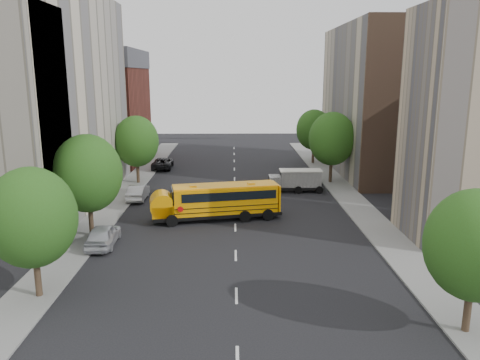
{
  "coord_description": "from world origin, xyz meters",
  "views": [
    {
      "loc": [
        -0.16,
        -38.19,
        12.15
      ],
      "look_at": [
        0.44,
        2.0,
        3.06
      ],
      "focal_mm": 35.0,
      "sensor_mm": 36.0,
      "label": 1
    }
  ],
  "objects_px": {
    "street_tree_4": "(332,139)",
    "parked_car_2": "(163,163)",
    "school_bus": "(216,200)",
    "parked_car_0": "(103,235)",
    "safari_truck": "(296,180)",
    "street_tree_1": "(88,174)",
    "street_tree_3": "(475,245)",
    "parked_car_4": "(311,177)",
    "street_tree_2": "(136,141)",
    "street_tree_5": "(314,130)",
    "street_tree_0": "(32,218)",
    "parked_car_1": "(138,192)"
  },
  "relations": [
    {
      "from": "street_tree_4",
      "to": "street_tree_3",
      "type": "bearing_deg",
      "value": -90.0
    },
    {
      "from": "school_bus",
      "to": "safari_truck",
      "type": "distance_m",
      "value": 12.69
    },
    {
      "from": "parked_car_2",
      "to": "street_tree_3",
      "type": "bearing_deg",
      "value": 115.39
    },
    {
      "from": "parked_car_2",
      "to": "parked_car_4",
      "type": "bearing_deg",
      "value": 153.52
    },
    {
      "from": "street_tree_4",
      "to": "safari_truck",
      "type": "bearing_deg",
      "value": -137.9
    },
    {
      "from": "street_tree_1",
      "to": "street_tree_3",
      "type": "relative_size",
      "value": 1.11
    },
    {
      "from": "street_tree_2",
      "to": "street_tree_5",
      "type": "distance_m",
      "value": 25.06
    },
    {
      "from": "school_bus",
      "to": "parked_car_4",
      "type": "bearing_deg",
      "value": 41.73
    },
    {
      "from": "street_tree_2",
      "to": "parked_car_0",
      "type": "relative_size",
      "value": 1.64
    },
    {
      "from": "street_tree_1",
      "to": "school_bus",
      "type": "distance_m",
      "value": 10.76
    },
    {
      "from": "street_tree_1",
      "to": "street_tree_3",
      "type": "xyz_separation_m",
      "value": [
        22.0,
        -14.0,
        -0.5
      ]
    },
    {
      "from": "parked_car_4",
      "to": "street_tree_0",
      "type": "bearing_deg",
      "value": -128.83
    },
    {
      "from": "street_tree_2",
      "to": "safari_truck",
      "type": "xyz_separation_m",
      "value": [
        17.52,
        -4.05,
        -3.59
      ]
    },
    {
      "from": "school_bus",
      "to": "parked_car_4",
      "type": "xyz_separation_m",
      "value": [
        10.47,
        13.77,
        -1.05
      ]
    },
    {
      "from": "street_tree_4",
      "to": "street_tree_2",
      "type": "bearing_deg",
      "value": 180.0
    },
    {
      "from": "safari_truck",
      "to": "parked_car_2",
      "type": "relative_size",
      "value": 1.02
    },
    {
      "from": "street_tree_1",
      "to": "parked_car_0",
      "type": "relative_size",
      "value": 1.68
    },
    {
      "from": "street_tree_4",
      "to": "parked_car_4",
      "type": "bearing_deg",
      "value": 179.27
    },
    {
      "from": "street_tree_3",
      "to": "street_tree_5",
      "type": "relative_size",
      "value": 0.95
    },
    {
      "from": "school_bus",
      "to": "safari_truck",
      "type": "relative_size",
      "value": 2.03
    },
    {
      "from": "street_tree_4",
      "to": "school_bus",
      "type": "bearing_deg",
      "value": -132.67
    },
    {
      "from": "street_tree_0",
      "to": "street_tree_5",
      "type": "bearing_deg",
      "value": 61.19
    },
    {
      "from": "school_bus",
      "to": "parked_car_2",
      "type": "bearing_deg",
      "value": 98.21
    },
    {
      "from": "parked_car_1",
      "to": "parked_car_4",
      "type": "height_order",
      "value": "parked_car_1"
    },
    {
      "from": "street_tree_5",
      "to": "parked_car_0",
      "type": "bearing_deg",
      "value": -122.79
    },
    {
      "from": "street_tree_5",
      "to": "parked_car_4",
      "type": "distance_m",
      "value": 12.82
    },
    {
      "from": "street_tree_0",
      "to": "street_tree_5",
      "type": "xyz_separation_m",
      "value": [
        22.0,
        40.0,
        0.06
      ]
    },
    {
      "from": "street_tree_1",
      "to": "street_tree_5",
      "type": "distance_m",
      "value": 37.2
    },
    {
      "from": "street_tree_1",
      "to": "school_bus",
      "type": "relative_size",
      "value": 0.71
    },
    {
      "from": "street_tree_4",
      "to": "school_bus",
      "type": "distance_m",
      "value": 18.99
    },
    {
      "from": "street_tree_3",
      "to": "street_tree_5",
      "type": "bearing_deg",
      "value": 90.0
    },
    {
      "from": "street_tree_1",
      "to": "parked_car_1",
      "type": "xyz_separation_m",
      "value": [
        1.4,
        10.89,
        -4.2
      ]
    },
    {
      "from": "street_tree_0",
      "to": "parked_car_0",
      "type": "bearing_deg",
      "value": 80.11
    },
    {
      "from": "street_tree_0",
      "to": "safari_truck",
      "type": "height_order",
      "value": "street_tree_0"
    },
    {
      "from": "parked_car_4",
      "to": "street_tree_2",
      "type": "bearing_deg",
      "value": 176.49
    },
    {
      "from": "street_tree_0",
      "to": "school_bus",
      "type": "bearing_deg",
      "value": 56.79
    },
    {
      "from": "parked_car_2",
      "to": "parked_car_4",
      "type": "height_order",
      "value": "parked_car_2"
    },
    {
      "from": "street_tree_1",
      "to": "parked_car_4",
      "type": "height_order",
      "value": "street_tree_1"
    },
    {
      "from": "street_tree_0",
      "to": "parked_car_2",
      "type": "height_order",
      "value": "street_tree_0"
    },
    {
      "from": "parked_car_1",
      "to": "parked_car_2",
      "type": "height_order",
      "value": "parked_car_1"
    },
    {
      "from": "street_tree_5",
      "to": "parked_car_4",
      "type": "relative_size",
      "value": 1.89
    },
    {
      "from": "street_tree_1",
      "to": "street_tree_5",
      "type": "relative_size",
      "value": 1.05
    },
    {
      "from": "parked_car_4",
      "to": "parked_car_1",
      "type": "bearing_deg",
      "value": -162.38
    },
    {
      "from": "school_bus",
      "to": "street_tree_2",
      "type": "bearing_deg",
      "value": 113.16
    },
    {
      "from": "street_tree_1",
      "to": "street_tree_5",
      "type": "height_order",
      "value": "street_tree_1"
    },
    {
      "from": "parked_car_0",
      "to": "safari_truck",
      "type": "bearing_deg",
      "value": -137.04
    },
    {
      "from": "street_tree_4",
      "to": "parked_car_2",
      "type": "distance_m",
      "value": 22.61
    },
    {
      "from": "street_tree_3",
      "to": "safari_truck",
      "type": "relative_size",
      "value": 1.29
    },
    {
      "from": "street_tree_3",
      "to": "parked_car_4",
      "type": "height_order",
      "value": "street_tree_3"
    },
    {
      "from": "street_tree_4",
      "to": "parked_car_0",
      "type": "bearing_deg",
      "value": -135.89
    }
  ]
}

